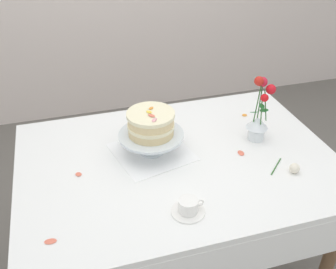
{
  "coord_description": "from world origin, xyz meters",
  "views": [
    {
      "loc": [
        -0.44,
        -1.33,
        1.77
      ],
      "look_at": [
        -0.04,
        0.02,
        0.86
      ],
      "focal_mm": 41.78,
      "sensor_mm": 36.0,
      "label": 1
    }
  ],
  "objects_px": {
    "fallen_rose": "(294,168)",
    "flower_vase": "(259,117)",
    "layer_cake": "(151,123)",
    "cake_stand": "(151,137)",
    "teacup": "(188,207)",
    "dining_table": "(179,177)"
  },
  "relations": [
    {
      "from": "layer_cake",
      "to": "fallen_rose",
      "type": "bearing_deg",
      "value": -29.95
    },
    {
      "from": "dining_table",
      "to": "layer_cake",
      "type": "bearing_deg",
      "value": 135.42
    },
    {
      "from": "flower_vase",
      "to": "dining_table",
      "type": "bearing_deg",
      "value": -170.51
    },
    {
      "from": "fallen_rose",
      "to": "flower_vase",
      "type": "bearing_deg",
      "value": 96.66
    },
    {
      "from": "layer_cake",
      "to": "teacup",
      "type": "xyz_separation_m",
      "value": [
        0.03,
        -0.41,
        -0.13
      ]
    },
    {
      "from": "cake_stand",
      "to": "teacup",
      "type": "bearing_deg",
      "value": -85.16
    },
    {
      "from": "dining_table",
      "to": "teacup",
      "type": "relative_size",
      "value": 10.93
    },
    {
      "from": "dining_table",
      "to": "flower_vase",
      "type": "bearing_deg",
      "value": 9.49
    },
    {
      "from": "dining_table",
      "to": "cake_stand",
      "type": "xyz_separation_m",
      "value": [
        -0.1,
        0.1,
        0.17
      ]
    },
    {
      "from": "cake_stand",
      "to": "layer_cake",
      "type": "xyz_separation_m",
      "value": [
        -0.0,
        -0.0,
        0.07
      ]
    },
    {
      "from": "layer_cake",
      "to": "teacup",
      "type": "bearing_deg",
      "value": -85.16
    },
    {
      "from": "dining_table",
      "to": "flower_vase",
      "type": "height_order",
      "value": "flower_vase"
    },
    {
      "from": "dining_table",
      "to": "layer_cake",
      "type": "distance_m",
      "value": 0.28
    },
    {
      "from": "flower_vase",
      "to": "cake_stand",
      "type": "bearing_deg",
      "value": 176.35
    },
    {
      "from": "dining_table",
      "to": "teacup",
      "type": "bearing_deg",
      "value": -102.07
    },
    {
      "from": "flower_vase",
      "to": "fallen_rose",
      "type": "height_order",
      "value": "flower_vase"
    },
    {
      "from": "dining_table",
      "to": "layer_cake",
      "type": "relative_size",
      "value": 6.68
    },
    {
      "from": "cake_stand",
      "to": "teacup",
      "type": "distance_m",
      "value": 0.42
    },
    {
      "from": "flower_vase",
      "to": "teacup",
      "type": "distance_m",
      "value": 0.61
    },
    {
      "from": "teacup",
      "to": "fallen_rose",
      "type": "relative_size",
      "value": 1.03
    },
    {
      "from": "cake_stand",
      "to": "layer_cake",
      "type": "distance_m",
      "value": 0.07
    },
    {
      "from": "layer_cake",
      "to": "cake_stand",
      "type": "bearing_deg",
      "value": 89.04
    }
  ]
}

